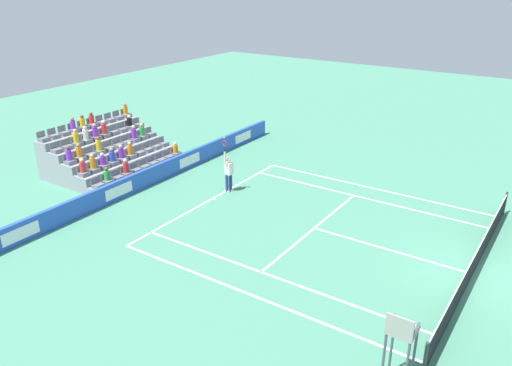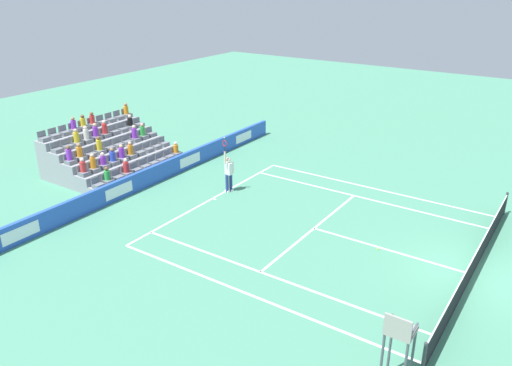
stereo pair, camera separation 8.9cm
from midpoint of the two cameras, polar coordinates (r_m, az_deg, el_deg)
ground_plane at (r=20.16m, az=22.94°, el=-9.36°), size 80.00×80.00×0.00m
line_baseline at (r=24.52m, az=-5.00°, el=-1.75°), size 10.97×0.10×0.01m
line_service at (r=21.82m, az=6.42°, el=-5.03°), size 8.23×0.10×0.01m
line_centre_service at (r=20.76m, az=14.31°, el=-7.18°), size 0.10×6.40×0.01m
line_singles_sideline_left at (r=18.51m, az=1.65°, el=-10.34°), size 0.10×11.89×0.01m
line_singles_sideline_right at (r=25.06m, az=11.73°, el=-1.60°), size 0.10×11.89×0.01m
line_doubles_sideline_left at (r=17.56m, az=-0.79°, el=-12.36°), size 0.10×11.89×0.01m
line_doubles_sideline_right at (r=26.24m, az=12.89°, el=-0.58°), size 0.10×11.89×0.01m
line_centre_mark at (r=24.46m, az=-4.82°, el=-1.80°), size 0.10×0.20×0.01m
sponsor_barrier at (r=26.64m, az=-11.26°, el=1.00°), size 20.46×0.22×0.94m
tennis_net at (r=19.92m, az=23.16°, el=-8.15°), size 11.97×0.10×1.07m
tennis_player at (r=24.91m, az=-3.19°, el=1.17°), size 0.51×0.40×2.85m
umpire_chair at (r=13.86m, az=15.66°, el=-16.44°), size 0.70×0.70×2.34m
stadium_stand at (r=29.02m, az=-16.37°, el=3.07°), size 6.20×4.75×2.95m
loose_tennis_ball at (r=20.64m, az=13.36°, el=-7.16°), size 0.07×0.07×0.07m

